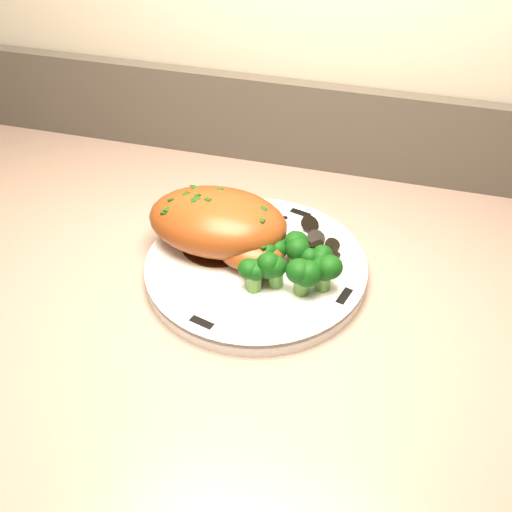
% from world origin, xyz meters
% --- Properties ---
extents(counter, '(2.04, 0.67, 1.00)m').
position_xyz_m(counter, '(0.10, 1.67, 0.44)').
color(counter, brown).
rests_on(counter, ground).
extents(plate, '(0.25, 0.25, 0.02)m').
position_xyz_m(plate, '(0.37, 1.75, 0.89)').
color(plate, white).
rests_on(plate, counter).
extents(rim_accent_0, '(0.03, 0.02, 0.00)m').
position_xyz_m(rim_accent_0, '(0.40, 1.85, 0.90)').
color(rim_accent_0, black).
rests_on(rim_accent_0, plate).
extents(rim_accent_1, '(0.02, 0.03, 0.00)m').
position_xyz_m(rim_accent_1, '(0.27, 1.78, 0.90)').
color(rim_accent_1, black).
rests_on(rim_accent_1, plate).
extents(rim_accent_2, '(0.03, 0.02, 0.00)m').
position_xyz_m(rim_accent_2, '(0.35, 1.65, 0.90)').
color(rim_accent_2, black).
rests_on(rim_accent_2, plate).
extents(rim_accent_3, '(0.02, 0.03, 0.00)m').
position_xyz_m(rim_accent_3, '(0.48, 1.72, 0.90)').
color(rim_accent_3, black).
rests_on(rim_accent_3, plate).
extents(gravy_pool, '(0.09, 0.09, 0.00)m').
position_xyz_m(gravy_pool, '(0.32, 1.77, 0.90)').
color(gravy_pool, '#37160A').
rests_on(gravy_pool, plate).
extents(chicken_breast, '(0.16, 0.11, 0.06)m').
position_xyz_m(chicken_breast, '(0.33, 1.77, 0.93)').
color(chicken_breast, '#97461A').
rests_on(chicken_breast, plate).
extents(mushroom_pile, '(0.09, 0.07, 0.03)m').
position_xyz_m(mushroom_pile, '(0.41, 1.79, 0.90)').
color(mushroom_pile, black).
rests_on(mushroom_pile, plate).
extents(broccoli_florets, '(0.09, 0.07, 0.04)m').
position_xyz_m(broccoli_florets, '(0.42, 1.73, 0.92)').
color(broccoli_florets, '#5C943E').
rests_on(broccoli_florets, plate).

